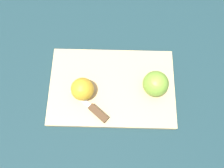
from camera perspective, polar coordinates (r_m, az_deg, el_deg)
ground_plane at (r=0.68m, az=-0.00°, el=-1.12°), size 4.00×4.00×0.00m
cutting_board at (r=0.67m, az=-0.00°, el=-0.85°), size 0.39×0.25×0.02m
apple_half_left at (r=0.64m, az=11.30°, el=0.06°), size 0.08×0.08×0.08m
apple_half_right at (r=0.63m, az=-7.75°, el=-1.33°), size 0.07×0.07×0.07m
knife at (r=0.64m, az=-4.16°, el=-7.16°), size 0.12×0.10×0.02m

